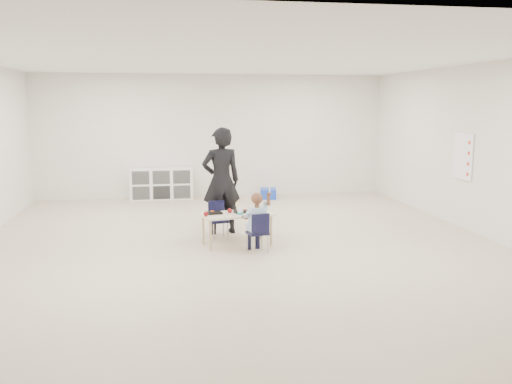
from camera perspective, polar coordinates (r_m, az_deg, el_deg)
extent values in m
plane|color=beige|center=(8.36, -1.75, -5.61)|extent=(9.00, 9.00, 0.00)
plane|color=white|center=(8.10, -1.85, 13.90)|extent=(9.00, 9.00, 0.00)
cube|color=white|center=(12.57, -4.55, 5.89)|extent=(8.00, 0.02, 2.80)
cube|color=white|center=(3.74, 7.43, -2.50)|extent=(8.00, 0.02, 2.80)
cube|color=white|center=(9.50, 22.92, 4.05)|extent=(0.02, 9.00, 2.80)
cube|color=#F1E3C1|center=(8.27, -2.02, -2.35)|extent=(1.16, 0.74, 0.03)
cube|color=black|center=(8.33, -1.54, -2.06)|extent=(0.25, 0.20, 0.03)
cube|color=black|center=(8.25, -4.40, -2.21)|extent=(0.25, 0.20, 0.03)
cube|color=white|center=(8.15, -1.68, -2.07)|extent=(0.08, 0.08, 0.10)
ellipsoid|color=tan|center=(8.23, -0.06, -2.07)|extent=(0.09, 0.09, 0.07)
sphere|color=maroon|center=(8.29, -2.79, -1.98)|extent=(0.07, 0.07, 0.07)
sphere|color=maroon|center=(8.07, -5.30, -2.32)|extent=(0.07, 0.07, 0.07)
cube|color=white|center=(12.42, -9.92, 0.86)|extent=(1.40, 0.40, 0.70)
cube|color=white|center=(10.02, 20.95, 3.54)|extent=(0.02, 0.60, 0.80)
imported|color=black|center=(8.97, -3.69, 1.17)|extent=(0.71, 0.52, 1.77)
cube|color=red|center=(12.06, -3.53, -0.45)|extent=(0.42, 0.49, 0.21)
cube|color=yellow|center=(12.08, -2.88, -0.44)|extent=(0.33, 0.42, 0.21)
cube|color=#193DBC|center=(12.37, 1.29, -0.16)|extent=(0.42, 0.50, 0.22)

